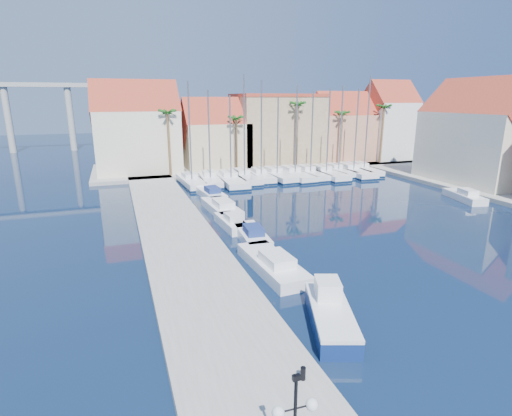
{
  "coord_description": "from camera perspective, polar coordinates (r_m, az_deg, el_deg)",
  "views": [
    {
      "loc": [
        -13.24,
        -16.06,
        11.31
      ],
      "look_at": [
        -3.27,
        12.34,
        3.0
      ],
      "focal_mm": 28.0,
      "sensor_mm": 36.0,
      "label": 1
    }
  ],
  "objects": [
    {
      "name": "building_1",
      "position": [
        65.15,
        -5.82,
        10.06
      ],
      "size": [
        10.3,
        8.0,
        11.0
      ],
      "color": "#CAB58E",
      "rests_on": "shore_north"
    },
    {
      "name": "sailboat_6",
      "position": [
        58.79,
        5.35,
        4.86
      ],
      "size": [
        3.1,
        10.38,
        13.13
      ],
      "rotation": [
        0.0,
        0.0,
        0.04
      ],
      "color": "white",
      "rests_on": "ground"
    },
    {
      "name": "palm_3",
      "position": [
        67.97,
        12.21,
        12.82
      ],
      "size": [
        2.6,
        2.6,
        9.65
      ],
      "color": "brown",
      "rests_on": "shore_north"
    },
    {
      "name": "sailboat_11",
      "position": [
        64.48,
        14.94,
        5.38
      ],
      "size": [
        3.14,
        9.24,
        14.41
      ],
      "rotation": [
        0.0,
        0.0,
        -0.08
      ],
      "color": "white",
      "rests_on": "ground"
    },
    {
      "name": "building_2",
      "position": [
        69.41,
        2.98,
        11.24
      ],
      "size": [
        14.2,
        10.2,
        11.5
      ],
      "color": "#9A825E",
      "rests_on": "shore_north"
    },
    {
      "name": "sailboat_4",
      "position": [
        57.06,
        0.61,
        4.65
      ],
      "size": [
        2.61,
        8.48,
        13.65
      ],
      "rotation": [
        0.0,
        0.0,
        -0.05
      ],
      "color": "white",
      "rests_on": "ground"
    },
    {
      "name": "palm_2",
      "position": [
        64.14,
        5.97,
        14.2
      ],
      "size": [
        2.6,
        2.6,
        11.15
      ],
      "color": "brown",
      "rests_on": "shore_north"
    },
    {
      "name": "palm_1",
      "position": [
        60.65,
        -2.87,
        12.41
      ],
      "size": [
        2.6,
        2.6,
        9.15
      ],
      "color": "brown",
      "rests_on": "shore_north"
    },
    {
      "name": "shore_north",
      "position": [
        69.04,
        0.59,
        6.21
      ],
      "size": [
        54.0,
        16.0,
        0.5
      ],
      "primitive_type": "cube",
      "color": "gray",
      "rests_on": "ground"
    },
    {
      "name": "palm_4",
      "position": [
        72.41,
        17.82,
        13.33
      ],
      "size": [
        2.6,
        2.6,
        10.65
      ],
      "color": "brown",
      "rests_on": "shore_north"
    },
    {
      "name": "sailboat_1",
      "position": [
        54.89,
        -6.6,
        4.08
      ],
      "size": [
        3.0,
        8.96,
        12.34
      ],
      "rotation": [
        0.0,
        0.0,
        -0.08
      ],
      "color": "white",
      "rests_on": "ground"
    },
    {
      "name": "motorboat_west_3",
      "position": [
        41.03,
        -4.94,
        0.11
      ],
      "size": [
        2.81,
        7.45,
        1.4
      ],
      "rotation": [
        0.0,
        0.0,
        0.06
      ],
      "color": "white",
      "rests_on": "ground"
    },
    {
      "name": "building_3",
      "position": [
        73.95,
        12.08,
        10.87
      ],
      "size": [
        10.3,
        8.0,
        12.0
      ],
      "color": "tan",
      "rests_on": "shore_north"
    },
    {
      "name": "ground",
      "position": [
        23.68,
        18.18,
        -13.93
      ],
      "size": [
        260.0,
        260.0,
        0.0
      ],
      "primitive_type": "plane",
      "color": "black",
      "rests_on": "ground"
    },
    {
      "name": "sailboat_2",
      "position": [
        54.77,
        -3.74,
        4.09
      ],
      "size": [
        3.26,
        10.98,
        11.65
      ],
      "rotation": [
        0.0,
        0.0,
        -0.04
      ],
      "color": "white",
      "rests_on": "ground"
    },
    {
      "name": "sailboat_10",
      "position": [
        63.05,
        13.49,
        5.2
      ],
      "size": [
        3.59,
        11.02,
        12.61
      ],
      "rotation": [
        0.0,
        0.0,
        -0.07
      ],
      "color": "white",
      "rests_on": "ground"
    },
    {
      "name": "building_6",
      "position": [
        60.61,
        29.43,
        8.95
      ],
      "size": [
        9.0,
        14.3,
        13.5
      ],
      "color": "beige",
      "rests_on": "shore_east"
    },
    {
      "name": "motorboat_west_0",
      "position": [
        27.23,
        2.44,
        -7.95
      ],
      "size": [
        2.79,
        7.46,
        1.4
      ],
      "rotation": [
        0.0,
        0.0,
        0.06
      ],
      "color": "white",
      "rests_on": "ground"
    },
    {
      "name": "motorboat_west_4",
      "position": [
        47.11,
        -6.42,
        2.08
      ],
      "size": [
        2.51,
        6.43,
        1.4
      ],
      "rotation": [
        0.0,
        0.0,
        0.08
      ],
      "color": "white",
      "rests_on": "ground"
    },
    {
      "name": "sailboat_9",
      "position": [
        62.32,
        11.45,
        5.25
      ],
      "size": [
        2.76,
        8.62,
        13.13
      ],
      "rotation": [
        0.0,
        0.0,
        0.06
      ],
      "color": "white",
      "rests_on": "ground"
    },
    {
      "name": "motorboat_east_1",
      "position": [
        51.49,
        27.65,
        1.54
      ],
      "size": [
        3.2,
        6.21,
        1.4
      ],
      "rotation": [
        0.0,
        0.0,
        -0.23
      ],
      "color": "white",
      "rests_on": "ground"
    },
    {
      "name": "motorboat_west_1",
      "position": [
        32.71,
        -0.58,
        -3.85
      ],
      "size": [
        2.36,
        6.13,
        1.4
      ],
      "rotation": [
        0.0,
        0.0,
        -0.07
      ],
      "color": "white",
      "rests_on": "ground"
    },
    {
      "name": "sailboat_0",
      "position": [
        53.93,
        -9.26,
        3.79
      ],
      "size": [
        2.88,
        9.12,
        13.36
      ],
      "rotation": [
        0.0,
        0.0,
        0.06
      ],
      "color": "white",
      "rests_on": "ground"
    },
    {
      "name": "motorboat_west_2",
      "position": [
        36.07,
        -3.54,
        -2.02
      ],
      "size": [
        1.99,
        5.37,
        1.4
      ],
      "rotation": [
        0.0,
        0.0,
        0.06
      ],
      "color": "white",
      "rests_on": "ground"
    },
    {
      "name": "sailboat_3",
      "position": [
        56.37,
        -1.81,
        4.49
      ],
      "size": [
        2.62,
        9.54,
        14.36
      ],
      "rotation": [
        0.0,
        0.0,
        0.01
      ],
      "color": "white",
      "rests_on": "ground"
    },
    {
      "name": "sailboat_5",
      "position": [
        57.95,
        2.79,
        4.74
      ],
      "size": [
        3.19,
        9.79,
        11.37
      ],
      "rotation": [
        0.0,
        0.0,
        0.07
      ],
      "color": "white",
      "rests_on": "ground"
    },
    {
      "name": "sailboat_8",
      "position": [
        60.23,
        9.72,
        4.95
      ],
      "size": [
        3.04,
        10.47,
        12.57
      ],
      "rotation": [
        0.0,
        0.0,
        0.03
      ],
      "color": "white",
      "rests_on": "ground"
    },
    {
      "name": "quay_west",
      "position": [
        31.84,
        -10.52,
        -5.16
      ],
      "size": [
        6.0,
        77.0,
        0.5
      ],
      "primitive_type": "cube",
      "color": "gray",
      "rests_on": "ground"
    },
    {
      "name": "palm_0",
      "position": [
        58.55,
        -12.55,
        12.9
      ],
      "size": [
        2.6,
        2.6,
        10.15
      ],
      "color": "brown",
      "rests_on": "shore_north"
    },
    {
      "name": "building_4",
      "position": [
        78.11,
        18.29,
        11.49
      ],
      "size": [
        8.3,
        8.0,
        14.0
      ],
      "color": "silver",
      "rests_on": "shore_north"
    },
    {
      "name": "bollard",
      "position": [
        17.21,
        6.73,
        -22.42
      ],
      "size": [
        0.22,
        0.22,
        0.55
      ],
      "primitive_type": "cylinder",
      "color": "black",
      "rests_on": "quay_west"
    },
    {
      "name": "building_0",
      "position": [
        63.32,
        -16.64,
        10.47
      ],
      "size": [
        12.3,
        9.0,
        13.5
      ],
      "color": "beige",
      "rests_on": "shore_north"
    },
    {
      "name": "sailboat_7",
      "position": [
        59.81,
        7.53,
        4.97
      ],
      "size": [
        2.65,
        9.75,
        12.29
      ],
      "rotation": [
        0.0,
        0.0,
        0.01
      ],
      "color": "white",
      "rests_on": "ground"
    },
    {
      "name": "fishing_boat",
      "position": [
        21.5,
        10.55,
        -14.48
      ],
      "size": [
        3.76,
        6.12,
        2.03
      ],
      "rotation": [
        0.0,
        0.0,
        -0.34
      ],
      "color": "navy",
      "rests_on": "ground"
    }
  ]
}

